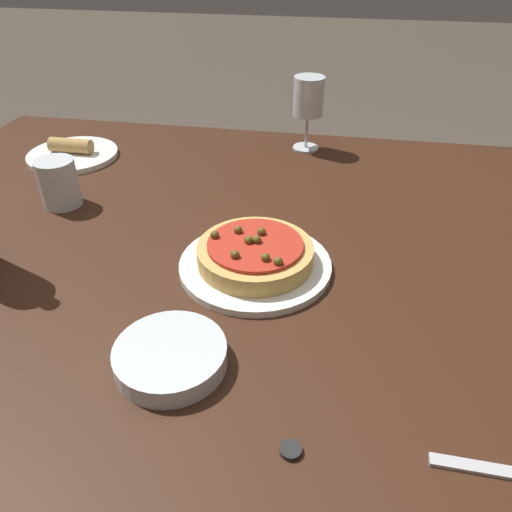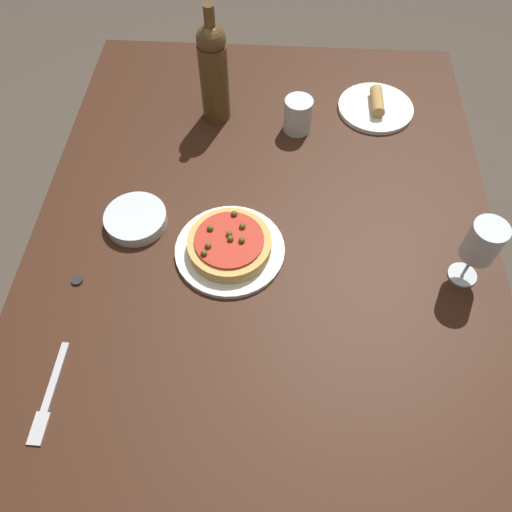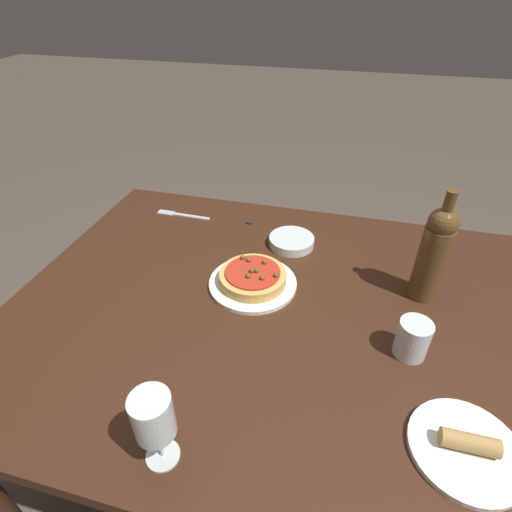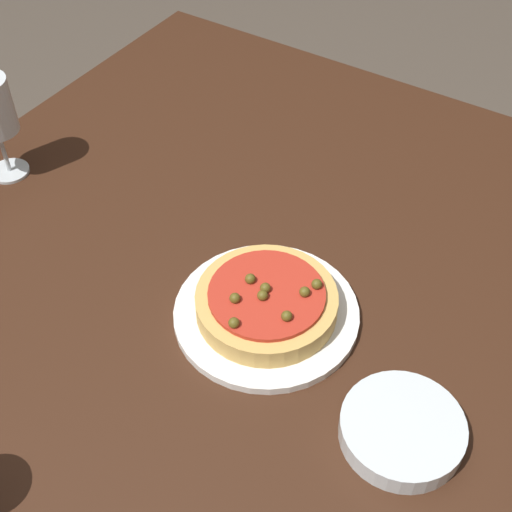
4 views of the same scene
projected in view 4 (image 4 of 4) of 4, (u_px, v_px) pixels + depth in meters
name	position (u px, v px, depth m)	size (l,w,h in m)	color
dining_table	(189.00, 371.00, 0.97)	(1.39, 1.06, 0.75)	#381E11
dinner_plate	(266.00, 313.00, 0.93)	(0.24, 0.24, 0.01)	white
pizza	(267.00, 302.00, 0.92)	(0.18, 0.18, 0.05)	tan
side_bowl	(402.00, 430.00, 0.80)	(0.14, 0.14, 0.03)	silver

